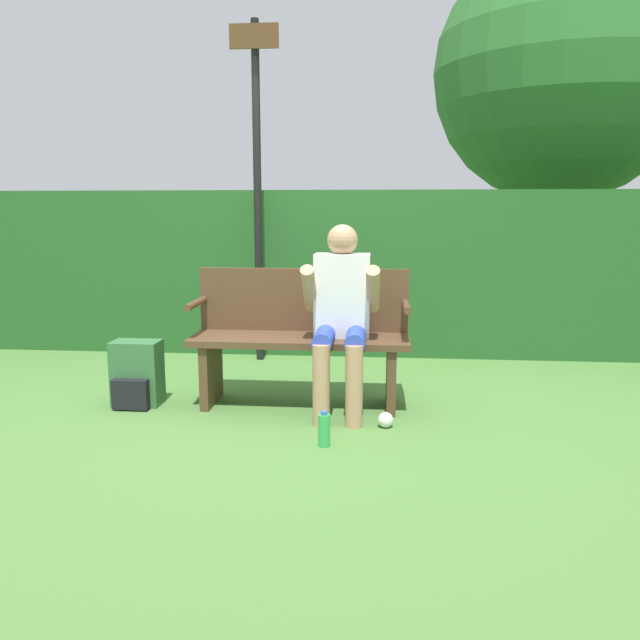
% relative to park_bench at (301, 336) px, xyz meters
% --- Properties ---
extents(ground_plane, '(40.00, 40.00, 0.00)m').
position_rel_park_bench_xyz_m(ground_plane, '(0.00, -0.06, -0.48)').
color(ground_plane, '#4C7A38').
extents(hedge_back, '(12.00, 0.56, 1.53)m').
position_rel_park_bench_xyz_m(hedge_back, '(0.00, 1.73, 0.29)').
color(hedge_back, '#235623').
rests_on(hedge_back, ground).
extents(park_bench, '(1.50, 0.47, 0.94)m').
position_rel_park_bench_xyz_m(park_bench, '(0.00, 0.00, 0.00)').
color(park_bench, '#513823').
rests_on(park_bench, ground).
extents(person_seated, '(0.51, 0.61, 1.26)m').
position_rel_park_bench_xyz_m(person_seated, '(0.29, -0.13, 0.22)').
color(person_seated, silver).
rests_on(person_seated, ground).
extents(backpack, '(0.33, 0.27, 0.45)m').
position_rel_park_bench_xyz_m(backpack, '(-1.14, -0.16, -0.27)').
color(backpack, '#336638').
rests_on(backpack, ground).
extents(water_bottle, '(0.07, 0.07, 0.21)m').
position_rel_park_bench_xyz_m(water_bottle, '(0.23, -0.81, -0.38)').
color(water_bottle, green).
rests_on(water_bottle, ground).
extents(signpost, '(0.42, 0.09, 2.94)m').
position_rel_park_bench_xyz_m(signpost, '(-0.54, 1.27, 1.15)').
color(signpost, black).
rests_on(signpost, ground).
extents(parked_car, '(2.09, 4.56, 1.33)m').
position_rel_park_bench_xyz_m(parked_car, '(-4.79, 12.80, 0.16)').
color(parked_car, maroon).
rests_on(parked_car, ground).
extents(tree, '(3.11, 3.11, 4.56)m').
position_rel_park_bench_xyz_m(tree, '(2.73, 3.93, 2.51)').
color(tree, brown).
rests_on(tree, ground).
extents(litter_crumple, '(0.10, 0.10, 0.10)m').
position_rel_park_bench_xyz_m(litter_crumple, '(0.59, -0.46, -0.43)').
color(litter_crumple, silver).
rests_on(litter_crumple, ground).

